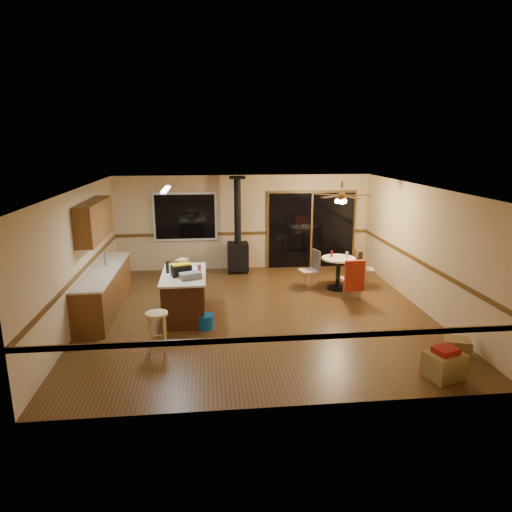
{
  "coord_description": "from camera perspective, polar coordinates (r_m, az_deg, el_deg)",
  "views": [
    {
      "loc": [
        -0.98,
        -8.92,
        3.5
      ],
      "look_at": [
        0.0,
        0.3,
        1.15
      ],
      "focal_mm": 32.0,
      "sensor_mm": 36.0,
      "label": 1
    }
  ],
  "objects": [
    {
      "name": "wall_back",
      "position": [
        12.65,
        -1.53,
        4.2
      ],
      "size": [
        7.0,
        0.0,
        7.0
      ],
      "primitive_type": "plane",
      "rotation": [
        1.57,
        0.0,
        0.0
      ],
      "color": "tan",
      "rests_on": "ground"
    },
    {
      "name": "box_corner_a",
      "position": [
        7.65,
        22.47,
        -12.5
      ],
      "size": [
        0.64,
        0.58,
        0.4
      ],
      "primitive_type": "cube",
      "rotation": [
        0.0,
        0.0,
        0.32
      ],
      "color": "olive",
      "rests_on": "floor"
    },
    {
      "name": "ceiling_fan",
      "position": [
        10.82,
        10.64,
        7.15
      ],
      "size": [
        0.24,
        0.24,
        0.55
      ],
      "color": "brown",
      "rests_on": "ceiling"
    },
    {
      "name": "chair_near",
      "position": [
        10.35,
        12.17,
        -2.39
      ],
      "size": [
        0.44,
        0.47,
        0.7
      ],
      "color": "tan",
      "rests_on": "ground"
    },
    {
      "name": "floor",
      "position": [
        9.63,
        0.19,
        -7.09
      ],
      "size": [
        7.0,
        7.0,
        0.0
      ],
      "primitive_type": "plane",
      "color": "#4F3116",
      "rests_on": "ground"
    },
    {
      "name": "toolbox_yellow_lid",
      "position": [
        9.1,
        -9.36,
        -1.06
      ],
      "size": [
        0.41,
        0.3,
        0.03
      ],
      "primitive_type": "cube",
      "rotation": [
        0.0,
        0.0,
        0.31
      ],
      "color": "gold",
      "rests_on": "toolbox_black"
    },
    {
      "name": "glass_cream",
      "position": [
        11.07,
        11.29,
        0.13
      ],
      "size": [
        0.07,
        0.07,
        0.15
      ],
      "primitive_type": "cylinder",
      "rotation": [
        0.0,
        0.0,
        -0.1
      ],
      "color": "beige",
      "rests_on": "dining_table"
    },
    {
      "name": "lower_cabinets",
      "position": [
        10.15,
        -18.44,
        -4.14
      ],
      "size": [
        0.6,
        3.0,
        0.86
      ],
      "primitive_type": "cube",
      "color": "brown",
      "rests_on": "ground"
    },
    {
      "name": "box_corner_b",
      "position": [
        8.44,
        23.89,
        -10.43
      ],
      "size": [
        0.47,
        0.43,
        0.31
      ],
      "primitive_type": "cube",
      "rotation": [
        0.0,
        0.0,
        -0.32
      ],
      "color": "olive",
      "rests_on": "floor"
    },
    {
      "name": "chair_right",
      "position": [
        11.34,
        12.69,
        -0.96
      ],
      "size": [
        0.48,
        0.44,
        0.7
      ],
      "color": "tan",
      "rests_on": "ground"
    },
    {
      "name": "bottle_white",
      "position": [
        9.78,
        -9.23,
        -0.82
      ],
      "size": [
        0.08,
        0.08,
        0.19
      ],
      "primitive_type": "cylinder",
      "rotation": [
        0.0,
        0.0,
        0.43
      ],
      "color": "white",
      "rests_on": "kitchen_island"
    },
    {
      "name": "wall_right",
      "position": [
        10.22,
        20.11,
        0.91
      ],
      "size": [
        0.0,
        7.0,
        7.0
      ],
      "primitive_type": "plane",
      "rotation": [
        1.57,
        0.0,
        -1.57
      ],
      "color": "tan",
      "rests_on": "ground"
    },
    {
      "name": "bar_stool",
      "position": [
        8.04,
        -12.2,
        -9.23
      ],
      "size": [
        0.45,
        0.45,
        0.69
      ],
      "primitive_type": "cylinder",
      "rotation": [
        0.0,
        0.0,
        -0.2
      ],
      "color": "#D4B770",
      "rests_on": "floor"
    },
    {
      "name": "dining_table",
      "position": [
        11.15,
        10.25,
        -1.47
      ],
      "size": [
        0.81,
        0.81,
        0.78
      ],
      "color": "black",
      "rests_on": "ground"
    },
    {
      "name": "glass_red",
      "position": [
        11.12,
        9.44,
        0.27
      ],
      "size": [
        0.07,
        0.07,
        0.15
      ],
      "primitive_type": "cylinder",
      "rotation": [
        0.0,
        0.0,
        0.17
      ],
      "color": "#590C14",
      "rests_on": "dining_table"
    },
    {
      "name": "upper_cabinets",
      "position": [
        10.03,
        -19.56,
        4.22
      ],
      "size": [
        0.35,
        2.0,
        0.8
      ],
      "primitive_type": "cube",
      "color": "brown",
      "rests_on": "ground"
    },
    {
      "name": "box_on_island",
      "position": [
        9.72,
        -9.2,
        -0.92
      ],
      "size": [
        0.29,
        0.33,
        0.18
      ],
      "primitive_type": "cube",
      "rotation": [
        0.0,
        0.0,
        -0.38
      ],
      "color": "olive",
      "rests_on": "kitchen_island"
    },
    {
      "name": "blue_bucket",
      "position": [
        8.88,
        -6.31,
        -8.12
      ],
      "size": [
        0.38,
        0.38,
        0.27
      ],
      "primitive_type": "cylinder",
      "rotation": [
        0.0,
        0.0,
        -0.19
      ],
      "color": "#0C5AB5",
      "rests_on": "floor"
    },
    {
      "name": "wall_left",
      "position": [
        9.52,
        -21.23,
        -0.11
      ],
      "size": [
        0.0,
        7.0,
        7.0
      ],
      "primitive_type": "plane",
      "rotation": [
        1.57,
        0.0,
        1.57
      ],
      "color": "tan",
      "rests_on": "ground"
    },
    {
      "name": "toolbox_grey",
      "position": [
        8.92,
        -8.21,
        -2.45
      ],
      "size": [
        0.46,
        0.35,
        0.13
      ],
      "primitive_type": "cube",
      "rotation": [
        0.0,
        0.0,
        0.36
      ],
      "color": "slate",
      "rests_on": "kitchen_island"
    },
    {
      "name": "kitchen_island",
      "position": [
        9.44,
        -8.93,
        -4.79
      ],
      "size": [
        0.88,
        1.68,
        0.9
      ],
      "color": "#3F1E0F",
      "rests_on": "ground"
    },
    {
      "name": "toolbox_black",
      "position": [
        9.14,
        -9.33,
        -1.8
      ],
      "size": [
        0.43,
        0.32,
        0.22
      ],
      "primitive_type": "cube",
      "rotation": [
        0.0,
        0.0,
        0.31
      ],
      "color": "black",
      "rests_on": "kitchen_island"
    },
    {
      "name": "chair_left",
      "position": [
        11.1,
        7.12,
        -1.1
      ],
      "size": [
        0.48,
        0.48,
        0.51
      ],
      "color": "tan",
      "rests_on": "ground"
    },
    {
      "name": "box_under_window",
      "position": [
        12.15,
        -9.28,
        -1.62
      ],
      "size": [
        0.65,
        0.57,
        0.44
      ],
      "primitive_type": "cube",
      "rotation": [
        0.0,
        0.0,
        0.26
      ],
      "color": "olive",
      "rests_on": "floor"
    },
    {
      "name": "window",
      "position": [
        12.54,
        -8.85,
        4.88
      ],
      "size": [
        1.72,
        0.1,
        1.32
      ],
      "primitive_type": "cube",
      "color": "black",
      "rests_on": "ground"
    },
    {
      "name": "ceiling",
      "position": [
        9.02,
        0.2,
        8.5
      ],
      "size": [
        7.0,
        7.0,
        0.0
      ],
      "primitive_type": "plane",
      "rotation": [
        3.14,
        0.0,
        0.0
      ],
      "color": "silver",
      "rests_on": "ground"
    },
    {
      "name": "bottle_dark",
      "position": [
        9.37,
        -11.0,
        -1.37
      ],
      "size": [
        0.08,
        0.08,
        0.25
      ],
      "primitive_type": "cylinder",
      "rotation": [
        0.0,
        0.0,
        -0.1
      ],
      "color": "black",
      "rests_on": "kitchen_island"
    },
    {
      "name": "wall_front",
      "position": [
        5.93,
        3.91,
        -7.59
      ],
      "size": [
        7.0,
        0.0,
        7.0
      ],
      "primitive_type": "plane",
      "rotation": [
        -1.57,
        0.0,
        0.0
      ],
      "color": "tan",
      "rests_on": "ground"
    },
    {
      "name": "chair_rail",
      "position": [
        9.31,
        0.19,
        -1.35
      ],
      "size": [
        7.0,
        7.0,
        0.08
      ],
      "primitive_type": null,
      "color": "#563815",
      "rests_on": "ground"
    },
    {
      "name": "bottle_pink",
      "position": [
        9.13,
        -7.1,
        -1.72
      ],
      "size": [
        0.08,
        0.08,
        0.22
      ],
      "primitive_type": "cylinder",
      "rotation": [
        0.0,
        0.0,
        0.22
      ],
      "color": "#D84C8C",
      "rests_on": "kitchen_island"
    },
    {
      "name": "countertop",
      "position": [
        10.02,
        -18.64,
        -1.69
      ],
      "size": [
        0.64,
        3.04,
        0.04
      ],
      "primitive_type": "cube",
      "color": "beige",
      "rests_on": "lower_cabinets"
    },
    {
      "name": "wood_stove",
      "position": [
        12.31,
        -2.28,
        1.21
      ],
      "size": [
        0.55,
        0.5,
        2.52
      ],
      "color": "black",
      "rests_on": "ground"
    },
    {
      "name": "fluorescent_strip",
      "position": [
        9.3,
        -11.21,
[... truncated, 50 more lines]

